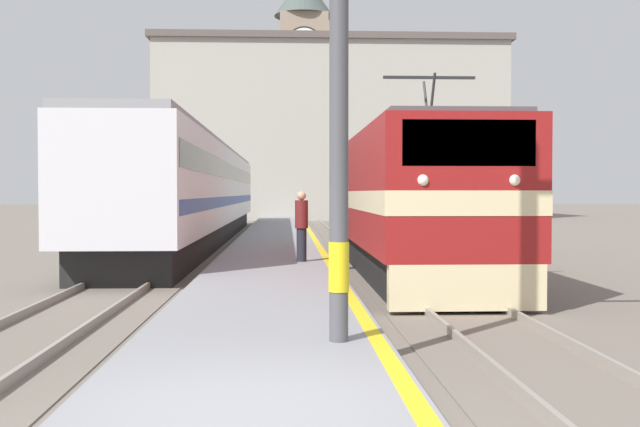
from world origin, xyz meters
TOP-DOWN VIEW (x-y plane):
  - ground_plane at (0.00, 30.00)m, footprint 200.00×200.00m
  - platform at (0.00, 25.00)m, footprint 3.15×140.00m
  - rail_track_near at (3.47, 25.00)m, footprint 2.84×140.00m
  - rail_track_far at (-3.44, 25.00)m, footprint 2.83×140.00m
  - locomotive_train at (3.47, 13.80)m, footprint 2.92×14.62m
  - passenger_train at (-3.44, 26.56)m, footprint 2.92×33.41m
  - catenary_mast at (1.09, 2.81)m, footprint 2.81×0.25m
  - person_on_platform at (0.73, 13.26)m, footprint 0.34×0.34m
  - clock_tower at (2.00, 63.04)m, footprint 5.42×5.42m
  - station_building at (3.83, 54.87)m, footprint 27.68×10.50m

SIDE VIEW (x-z plane):
  - ground_plane at x=0.00m, z-range 0.00..0.00m
  - rail_track_near at x=3.47m, z-range -0.05..0.11m
  - rail_track_far at x=-3.44m, z-range -0.05..0.11m
  - platform at x=0.00m, z-range 0.00..0.35m
  - person_on_platform at x=0.73m, z-range 0.41..2.23m
  - locomotive_train at x=3.47m, z-range -0.44..4.26m
  - passenger_train at x=-3.44m, z-range 0.15..4.28m
  - catenary_mast at x=1.09m, z-range 0.41..8.04m
  - station_building at x=3.83m, z-range 0.02..14.19m
  - clock_tower at x=2.00m, z-range 0.84..23.07m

